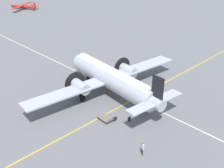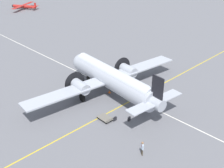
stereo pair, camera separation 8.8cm
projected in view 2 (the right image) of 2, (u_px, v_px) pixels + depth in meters
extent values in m
plane|color=slate|center=(112.00, 95.00, 39.10)|extent=(300.00, 300.00, 0.00)
cube|color=gold|center=(127.00, 103.00, 37.26)|extent=(120.00, 0.16, 0.01)
cube|color=silver|center=(119.00, 92.00, 39.97)|extent=(0.16, 120.00, 0.01)
cylinder|color=#ADB2BC|center=(112.00, 79.00, 37.99)|extent=(4.29, 15.50, 2.67)
cylinder|color=silver|center=(112.00, 75.00, 37.65)|extent=(3.42, 14.67, 1.87)
sphere|color=#ADB2BC|center=(81.00, 62.00, 43.33)|extent=(2.53, 2.53, 2.53)
cylinder|color=#ADB2BC|center=(153.00, 101.00, 32.59)|extent=(1.78, 3.13, 1.47)
cube|color=black|center=(157.00, 89.00, 31.34)|extent=(0.32, 1.68, 3.07)
cube|color=#ADB2BC|center=(155.00, 102.00, 32.26)|extent=(7.97, 2.33, 0.10)
cube|color=#ADB2BC|center=(107.00, 79.00, 38.92)|extent=(24.67, 5.05, 0.20)
cylinder|color=#ADB2BC|center=(81.00, 87.00, 36.80)|extent=(1.74, 2.76, 1.47)
cylinder|color=black|center=(75.00, 83.00, 37.80)|extent=(3.07, 0.37, 3.08)
sphere|color=black|center=(74.00, 82.00, 37.89)|extent=(0.51, 0.51, 0.51)
cylinder|color=#ADB2BC|center=(128.00, 70.00, 41.39)|extent=(1.74, 2.76, 1.47)
cylinder|color=black|center=(122.00, 67.00, 42.39)|extent=(3.07, 0.37, 3.08)
sphere|color=black|center=(122.00, 67.00, 42.49)|extent=(0.51, 0.51, 0.51)
cylinder|color=#4C4C51|center=(82.00, 95.00, 37.11)|extent=(0.18, 0.18, 0.98)
cylinder|color=black|center=(82.00, 98.00, 37.33)|extent=(0.42, 1.13, 1.10)
cylinder|color=#4C4C51|center=(129.00, 77.00, 41.70)|extent=(0.18, 0.18, 0.98)
cylinder|color=black|center=(129.00, 80.00, 41.93)|extent=(0.42, 1.13, 1.10)
cylinder|color=#4C4C51|center=(88.00, 75.00, 42.91)|extent=(0.14, 0.14, 0.88)
cylinder|color=black|center=(88.00, 78.00, 43.11)|extent=(0.25, 0.72, 0.70)
cylinder|color=#473D2D|center=(142.00, 152.00, 27.96)|extent=(0.11, 0.11, 0.79)
cylinder|color=#473D2D|center=(142.00, 151.00, 28.16)|extent=(0.11, 0.11, 0.79)
cube|color=silver|center=(142.00, 146.00, 27.75)|extent=(0.36, 0.41, 0.59)
sphere|color=#8C6647|center=(143.00, 143.00, 27.55)|extent=(0.26, 0.26, 0.26)
cylinder|color=silver|center=(143.00, 148.00, 27.56)|extent=(0.09, 0.09, 0.56)
cylinder|color=silver|center=(142.00, 145.00, 27.96)|extent=(0.09, 0.09, 0.56)
cube|color=maroon|center=(141.00, 146.00, 27.70)|extent=(0.03, 0.05, 0.38)
cube|color=#232328|center=(129.00, 119.00, 33.44)|extent=(0.37, 0.16, 0.54)
cube|color=black|center=(129.00, 117.00, 33.31)|extent=(0.13, 0.11, 0.02)
cube|color=#232328|center=(115.00, 119.00, 33.46)|extent=(0.52, 0.15, 0.49)
cube|color=black|center=(115.00, 117.00, 33.34)|extent=(0.19, 0.10, 0.02)
cube|color=#6B665B|center=(105.00, 118.00, 33.58)|extent=(1.27, 1.91, 0.04)
cube|color=#6B665B|center=(110.00, 119.00, 32.88)|extent=(1.20, 0.09, 0.04)
cylinder|color=#6B665B|center=(106.00, 122.00, 32.59)|extent=(0.04, 0.04, 0.22)
cylinder|color=#6B665B|center=(114.00, 118.00, 33.27)|extent=(0.04, 0.04, 0.22)
cylinder|color=black|center=(98.00, 118.00, 33.84)|extent=(0.07, 0.28, 0.28)
cylinder|color=black|center=(104.00, 115.00, 34.41)|extent=(0.07, 0.28, 0.28)
cylinder|color=black|center=(106.00, 123.00, 32.90)|extent=(0.07, 0.28, 0.28)
cylinder|color=black|center=(112.00, 120.00, 33.47)|extent=(0.07, 0.28, 0.28)
cylinder|color=#B2231E|center=(25.00, 7.00, 86.96)|extent=(4.72, 6.97, 0.93)
sphere|color=black|center=(13.00, 6.00, 87.84)|extent=(0.83, 0.83, 0.83)
cube|color=#B2231E|center=(23.00, 5.00, 86.86)|extent=(10.35, 6.90, 0.08)
cube|color=#B2231E|center=(35.00, 5.00, 85.80)|extent=(0.40, 0.61, 1.21)
cube|color=#B2231E|center=(35.00, 7.00, 86.08)|extent=(3.48, 2.42, 0.04)
cylinder|color=black|center=(17.00, 8.00, 87.87)|extent=(0.21, 0.28, 0.28)
cylinder|color=#4C4C51|center=(17.00, 8.00, 87.82)|extent=(0.06, 0.06, 0.21)
cylinder|color=black|center=(25.00, 9.00, 86.45)|extent=(0.21, 0.28, 0.28)
cylinder|color=#4C4C51|center=(25.00, 9.00, 86.40)|extent=(0.06, 0.06, 0.21)
cylinder|color=black|center=(27.00, 8.00, 87.90)|extent=(0.21, 0.28, 0.28)
cylinder|color=#4C4C51|center=(27.00, 8.00, 87.85)|extent=(0.06, 0.06, 0.21)
cube|color=orange|center=(109.00, 93.00, 39.70)|extent=(0.35, 0.35, 0.03)
cone|color=orange|center=(109.00, 91.00, 39.60)|extent=(0.29, 0.29, 0.46)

